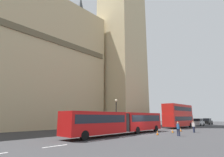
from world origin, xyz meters
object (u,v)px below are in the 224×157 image
Objects in this scene: clock_tower at (121,2)px; traffic_cone_east at (181,130)px; sedan_lead at (198,122)px; pedestrian_by_kerb at (194,126)px; sedan_trailing at (208,121)px; traffic_cone_middle at (173,131)px; traffic_cone_west at (157,133)px; articulated_bus at (121,121)px; pedestrian_near_cones at (178,128)px; street_lamp at (116,112)px; double_decker_bus at (178,115)px.

traffic_cone_east is (-7.37, -17.92, -35.66)m from clock_tower.
sedan_lead is 23.25m from pedestrian_by_kerb.
traffic_cone_middle is (-33.61, -3.75, -0.63)m from sedan_trailing.
sedan_trailing is at bearing 5.47° from traffic_cone_west.
traffic_cone_east is at bearing 0.56° from traffic_cone_middle.
articulated_bus is at bearing 179.73° from sedan_lead.
traffic_cone_west is at bearing 179.38° from traffic_cone_east.
pedestrian_near_cones is (3.33, -6.41, -0.83)m from articulated_bus.
traffic_cone_west is 8.93m from street_lamp.
articulated_bus is 19.66m from double_decker_bus.
street_lamp is (-28.14, 4.66, 2.14)m from sedan_lead.
street_lamp is (-2.91, 8.47, 2.77)m from traffic_cone_middle.
street_lamp is at bearing 79.89° from traffic_cone_west.
sedan_trailing is (22.99, -14.20, -35.03)m from clock_tower.
street_lamp reaches higher than sedan_trailing.
clock_tower is 36.11m from double_decker_bus.
sedan_lead is 1.00× the size of sedan_trailing.
traffic_cone_west and traffic_cone_middle have the same top height.
sedan_trailing is (40.77, -0.21, -0.83)m from articulated_bus.
street_lamp reaches higher than traffic_cone_west.
clock_tower is 12.98× the size of street_lamp.
traffic_cone_west is 7.54m from pedestrian_by_kerb.
street_lamp reaches higher than traffic_cone_middle.
sedan_trailing reaches higher than pedestrian_by_kerb.
traffic_cone_east is at bearing -53.89° from street_lamp.
double_decker_bus is 2.01× the size of street_lamp.
sedan_lead is 28.60m from street_lamp.
clock_tower reaches higher than articulated_bus.
traffic_cone_middle and traffic_cone_east have the same top height.
pedestrian_near_cones is at bearing -94.84° from street_lamp.
traffic_cone_east is 7.53m from pedestrian_near_cones.
traffic_cone_middle is at bearing -120.59° from clock_tower.
pedestrian_near_cones is (-29.06, -6.26, -0.00)m from sedan_lead.
street_lamp is 12.24m from pedestrian_by_kerb.
double_decker_bus is 2.41× the size of sedan_trailing.
pedestrian_near_cones is (0.57, -2.56, 0.63)m from traffic_cone_west.
traffic_cone_west is at bearing -130.09° from clock_tower.
sedan_trailing is at bearing 6.37° from traffic_cone_middle.
sedan_trailing is 2.60× the size of pedestrian_by_kerb.
street_lamp is 11.17m from pedestrian_near_cones.
articulated_bus is 30.56× the size of traffic_cone_west.
pedestrian_by_kerb is (5.67, -10.63, -2.14)m from street_lamp.
traffic_cone_middle is at bearing 32.54° from pedestrian_near_cones.
sedan_lead reaches higher than pedestrian_by_kerb.
street_lamp is at bearing 163.69° from double_decker_bus.
traffic_cone_middle is at bearing -71.03° from street_lamp.
sedan_lead reaches higher than pedestrian_near_cones.
traffic_cone_west and traffic_cone_east have the same top height.
street_lamp is (-6.16, 8.44, 2.77)m from traffic_cone_east.
pedestrian_near_cones is at bearing -62.59° from articulated_bus.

